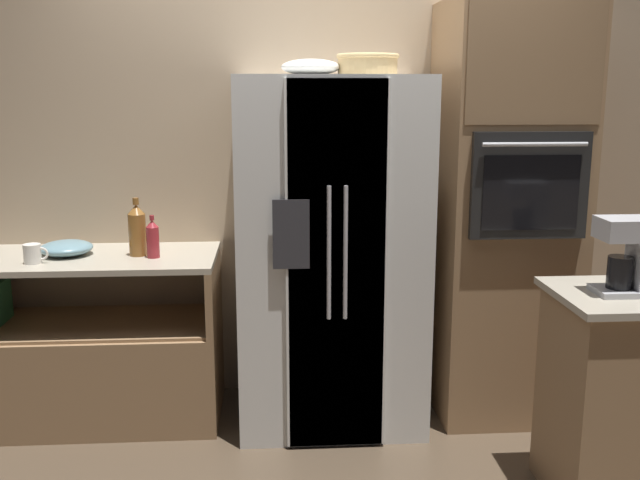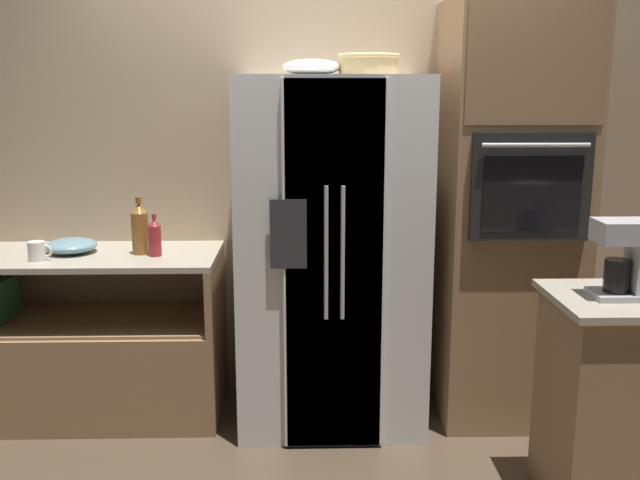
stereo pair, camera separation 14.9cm
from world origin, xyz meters
name	(u,v)px [view 2 (the right image)]	position (x,y,z in m)	size (l,w,h in m)	color
ground_plane	(309,416)	(0.00, 0.00, 0.00)	(20.00, 20.00, 0.00)	#4C3D2D
wall_back	(307,148)	(0.00, 0.42, 1.40)	(12.00, 0.06, 2.80)	tan
counter_left	(95,357)	(-1.15, 0.08, 0.32)	(1.32, 0.63, 0.88)	#93704C
refrigerator	(331,253)	(0.12, 0.01, 0.89)	(0.93, 0.78, 1.78)	silver
wall_oven	(508,214)	(1.04, 0.06, 1.08)	(0.69, 0.72, 2.16)	#93704C
island_counter	(623,402)	(1.28, -0.86, 0.46)	(0.64, 0.54, 0.91)	#93704C
wicker_basket	(369,64)	(0.30, 0.01, 1.84)	(0.31, 0.31, 0.10)	tan
fruit_bowl	(312,67)	(0.02, 0.03, 1.82)	(0.29, 0.29, 0.08)	white
bottle_tall	(155,237)	(-0.78, 0.02, 0.98)	(0.06, 0.06, 0.22)	maroon
bottle_short	(140,228)	(-0.87, 0.07, 1.02)	(0.09, 0.09, 0.30)	brown
mug	(37,251)	(-1.35, -0.07, 0.93)	(0.12, 0.08, 0.10)	silver
mixing_bowl	(71,246)	(-1.24, 0.10, 0.92)	(0.27, 0.27, 0.07)	#668C99
coffee_maker	(629,255)	(1.24, -0.88, 1.08)	(0.22, 0.16, 0.31)	#B2B2B7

